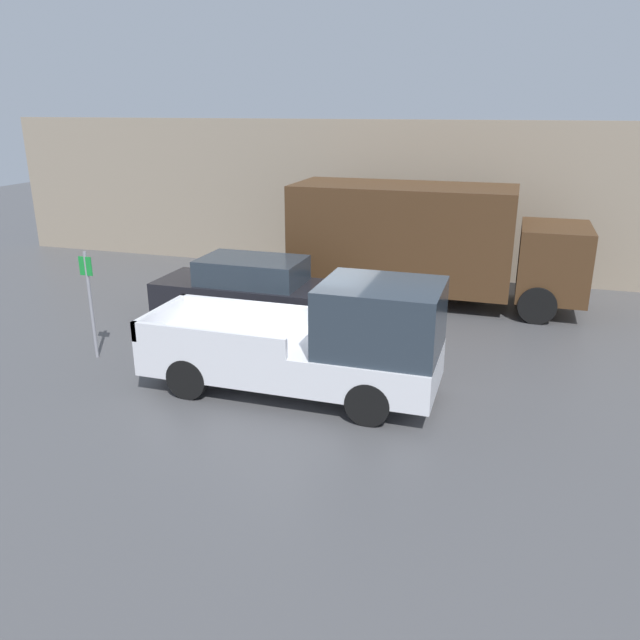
{
  "coord_description": "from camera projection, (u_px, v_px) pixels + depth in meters",
  "views": [
    {
      "loc": [
        3.74,
        -11.09,
        5.21
      ],
      "look_at": [
        0.19,
        0.18,
        1.14
      ],
      "focal_mm": 35.0,
      "sensor_mm": 36.0,
      "label": 1
    }
  ],
  "objects": [
    {
      "name": "delivery_truck",
      "position": [
        425.0,
        240.0,
        17.11
      ],
      "size": [
        7.85,
        2.55,
        3.19
      ],
      "color": "#472D19",
      "rests_on": "ground"
    },
    {
      "name": "parking_sign",
      "position": [
        90.0,
        299.0,
        13.21
      ],
      "size": [
        0.3,
        0.07,
        2.35
      ],
      "color": "gray",
      "rests_on": "ground"
    },
    {
      "name": "pickup_truck",
      "position": [
        320.0,
        343.0,
        11.53
      ],
      "size": [
        5.57,
        1.96,
        2.28
      ],
      "color": "silver",
      "rests_on": "ground"
    },
    {
      "name": "building_wall",
      "position": [
        394.0,
        199.0,
        19.76
      ],
      "size": [
        28.0,
        0.15,
        4.82
      ],
      "color": "gray",
      "rests_on": "ground"
    },
    {
      "name": "ground_plane",
      "position": [
        308.0,
        374.0,
        12.76
      ],
      "size": [
        60.0,
        60.0,
        0.0
      ],
      "primitive_type": "plane",
      "color": "#4C4C4F"
    },
    {
      "name": "car",
      "position": [
        249.0,
        290.0,
        15.57
      ],
      "size": [
        4.6,
        1.83,
        1.67
      ],
      "color": "black",
      "rests_on": "ground"
    }
  ]
}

